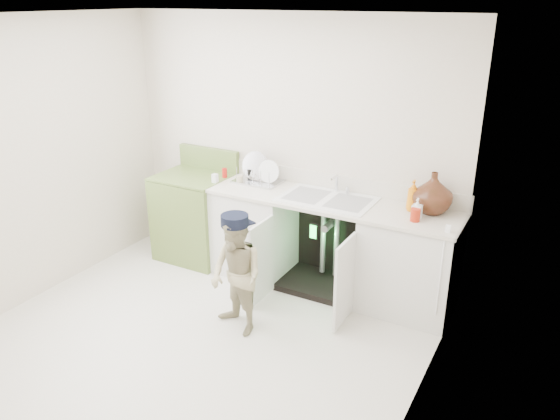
% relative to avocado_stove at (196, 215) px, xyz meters
% --- Properties ---
extents(ground, '(3.50, 3.50, 0.00)m').
position_rel_avocado_stove_xyz_m(ground, '(0.94, -1.18, -0.47)').
color(ground, silver).
rests_on(ground, ground).
extents(room_shell, '(6.00, 5.50, 1.26)m').
position_rel_avocado_stove_xyz_m(room_shell, '(0.94, -1.18, 0.78)').
color(room_shell, beige).
rests_on(room_shell, ground).
extents(counter_run, '(2.44, 1.02, 1.25)m').
position_rel_avocado_stove_xyz_m(counter_run, '(1.52, 0.03, 0.01)').
color(counter_run, white).
rests_on(counter_run, ground).
extents(avocado_stove, '(0.73, 0.65, 1.13)m').
position_rel_avocado_stove_xyz_m(avocado_stove, '(0.00, 0.00, 0.00)').
color(avocado_stove, olive).
rests_on(avocado_stove, ground).
extents(repair_worker, '(0.70, 0.94, 1.03)m').
position_rel_avocado_stove_xyz_m(repair_worker, '(1.15, -0.99, 0.05)').
color(repair_worker, '#BBB086').
rests_on(repair_worker, ground).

